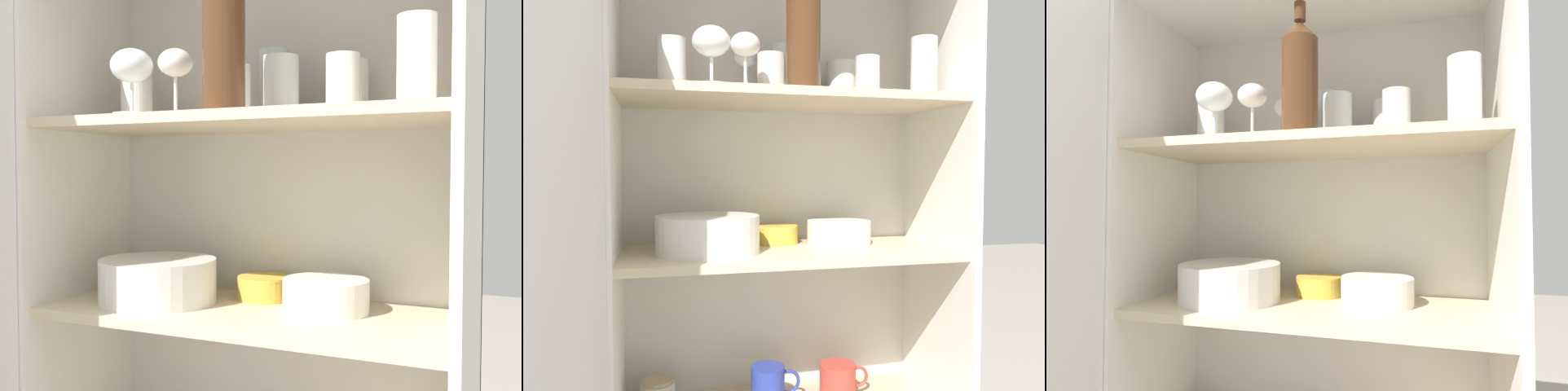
% 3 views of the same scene
% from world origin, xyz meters
% --- Properties ---
extents(cupboard_back_panel, '(0.84, 0.02, 1.38)m').
position_xyz_m(cupboard_back_panel, '(0.00, 0.34, 0.69)').
color(cupboard_back_panel, silver).
rests_on(cupboard_back_panel, ground_plane).
extents(cupboard_side_left, '(0.02, 0.37, 1.38)m').
position_xyz_m(cupboard_side_left, '(-0.41, 0.17, 0.69)').
color(cupboard_side_left, white).
rests_on(cupboard_side_left, ground_plane).
extents(cupboard_side_right, '(0.02, 0.37, 1.38)m').
position_xyz_m(cupboard_side_right, '(0.41, 0.17, 0.69)').
color(cupboard_side_right, white).
rests_on(cupboard_side_right, ground_plane).
extents(shelf_board_middle, '(0.81, 0.34, 0.02)m').
position_xyz_m(shelf_board_middle, '(0.00, 0.17, 0.66)').
color(shelf_board_middle, beige).
extents(shelf_board_upper, '(0.81, 0.34, 0.02)m').
position_xyz_m(shelf_board_upper, '(0.00, 0.17, 1.03)').
color(shelf_board_upper, beige).
extents(tumbler_glass_0, '(0.08, 0.08, 0.11)m').
position_xyz_m(tumbler_glass_0, '(0.17, 0.26, 1.10)').
color(tumbler_glass_0, white).
rests_on(tumbler_glass_0, shelf_board_upper).
extents(tumbler_glass_1, '(0.07, 0.07, 0.12)m').
position_xyz_m(tumbler_glass_1, '(0.06, 0.20, 1.10)').
color(tumbler_glass_1, white).
rests_on(tumbler_glass_1, shelf_board_upper).
extents(tumbler_glass_2, '(0.06, 0.06, 0.15)m').
position_xyz_m(tumbler_glass_2, '(0.01, 0.27, 1.12)').
color(tumbler_glass_2, white).
rests_on(tumbler_glass_2, shelf_board_upper).
extents(tumbler_glass_3, '(0.07, 0.07, 0.11)m').
position_xyz_m(tumbler_glass_3, '(-0.04, 0.19, 1.10)').
color(tumbler_glass_3, silver).
rests_on(tumbler_glass_3, shelf_board_upper).
extents(tumbler_glass_4, '(0.06, 0.06, 0.10)m').
position_xyz_m(tumbler_glass_4, '(0.20, 0.14, 1.10)').
color(tumbler_glass_4, silver).
rests_on(tumbler_glass_4, shelf_board_upper).
extents(tumbler_glass_5, '(0.07, 0.07, 0.15)m').
position_xyz_m(tumbler_glass_5, '(0.33, 0.11, 1.12)').
color(tumbler_glass_5, white).
rests_on(tumbler_glass_5, shelf_board_upper).
extents(tumbler_glass_6, '(0.07, 0.07, 0.13)m').
position_xyz_m(tumbler_glass_6, '(-0.28, 0.19, 1.11)').
color(tumbler_glass_6, white).
rests_on(tumbler_glass_6, shelf_board_upper).
extents(wine_glass_0, '(0.07, 0.07, 0.13)m').
position_xyz_m(wine_glass_0, '(-0.12, 0.10, 1.14)').
color(wine_glass_0, silver).
rests_on(wine_glass_0, shelf_board_upper).
extents(wine_glass_1, '(0.07, 0.07, 0.14)m').
position_xyz_m(wine_glass_1, '(-0.09, 0.25, 1.14)').
color(wine_glass_1, white).
rests_on(wine_glass_1, shelf_board_upper).
extents(wine_glass_2, '(0.08, 0.08, 0.13)m').
position_xyz_m(wine_glass_2, '(-0.20, 0.06, 1.13)').
color(wine_glass_2, white).
rests_on(wine_glass_2, shelf_board_upper).
extents(wine_bottle, '(0.08, 0.08, 0.28)m').
position_xyz_m(wine_bottle, '(0.01, 0.06, 1.17)').
color(wine_bottle, '#4C2D19').
rests_on(wine_bottle, shelf_board_upper).
extents(plate_stack_white, '(0.24, 0.24, 0.09)m').
position_xyz_m(plate_stack_white, '(-0.20, 0.15, 0.71)').
color(plate_stack_white, silver).
rests_on(plate_stack_white, shelf_board_middle).
extents(mixing_bowl_large, '(0.17, 0.17, 0.06)m').
position_xyz_m(mixing_bowl_large, '(0.15, 0.21, 0.70)').
color(mixing_bowl_large, silver).
rests_on(mixing_bowl_large, shelf_board_middle).
extents(serving_bowl_small, '(0.12, 0.12, 0.05)m').
position_xyz_m(serving_bowl_small, '(-0.01, 0.27, 0.69)').
color(serving_bowl_small, gold).
rests_on(serving_bowl_small, shelf_board_middle).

